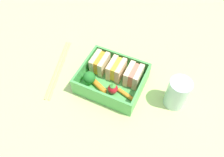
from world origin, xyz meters
TOP-DOWN VIEW (x-y plane):
  - ground_plane at (0.00, 0.00)cm, footprint 120.00×120.00cm
  - bento_tray at (0.00, 0.00)cm, footprint 17.13×14.42cm
  - bento_rim at (0.00, 0.00)cm, footprint 17.13×14.42cm
  - sandwich_left at (-5.11, 2.84)cm, footprint 3.98×5.68cm
  - sandwich_center_left at (0.00, 2.84)cm, footprint 3.98×5.68cm
  - sandwich_center at (5.11, 2.84)cm, footprint 3.98×5.68cm
  - broccoli_floret at (-5.37, -2.93)cm, footprint 3.39×3.39cm
  - carrot_stick_left at (-2.17, -3.36)cm, footprint 4.78×3.17cm
  - strawberry_far_left at (1.58, -2.87)cm, footprint 2.73×2.73cm
  - carrot_stick_far_left at (5.50, -2.64)cm, footprint 5.42×2.47cm
  - chopstick_pair at (-16.77, -1.65)cm, footprint 7.94×21.55cm
  - drinking_glass at (17.27, 1.70)cm, footprint 5.57×5.57cm

SIDE VIEW (x-z plane):
  - ground_plane at x=0.00cm, z-range -2.00..0.00cm
  - chopstick_pair at x=-16.77cm, z-range 0.00..0.70cm
  - bento_tray at x=0.00cm, z-range 0.00..1.20cm
  - carrot_stick_far_left at x=5.50cm, z-range 1.20..2.28cm
  - carrot_stick_left at x=-2.17cm, z-range 1.20..2.68cm
  - strawberry_far_left at x=1.58cm, z-range 1.02..4.35cm
  - bento_rim at x=0.00cm, z-range 1.20..5.44cm
  - broccoli_floret at x=-5.37cm, z-range 1.52..5.66cm
  - sandwich_left at x=-5.11cm, z-range 1.20..6.00cm
  - sandwich_center_left at x=0.00cm, z-range 1.20..6.00cm
  - sandwich_center at x=5.11cm, z-range 1.20..6.00cm
  - drinking_glass at x=17.27cm, z-range 0.00..8.75cm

